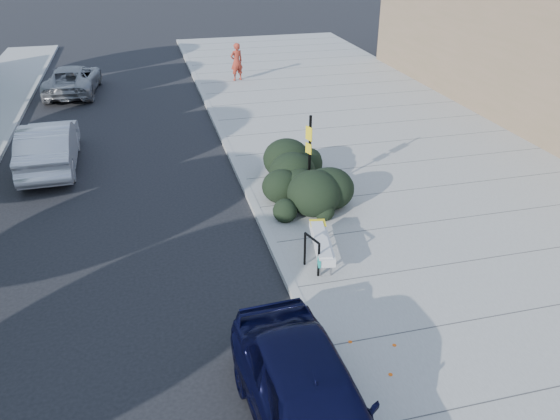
{
  "coord_description": "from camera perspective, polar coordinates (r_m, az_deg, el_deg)",
  "views": [
    {
      "loc": [
        -2.77,
        -9.63,
        7.45
      ],
      "look_at": [
        0.24,
        2.14,
        1.0
      ],
      "focal_mm": 35.0,
      "sensor_mm": 36.0,
      "label": 1
    }
  ],
  "objects": [
    {
      "name": "ground",
      "position": [
        12.48,
        1.4,
        -8.68
      ],
      "size": [
        120.0,
        120.0,
        0.0
      ],
      "primitive_type": "plane",
      "color": "black",
      "rests_on": "ground"
    },
    {
      "name": "sidewalk_near",
      "position": [
        18.39,
        14.16,
        3.44
      ],
      "size": [
        11.2,
        50.0,
        0.15
      ],
      "primitive_type": "cube",
      "color": "gray",
      "rests_on": "ground"
    },
    {
      "name": "curb_near",
      "position": [
        16.6,
        -3.23,
        1.6
      ],
      "size": [
        0.22,
        50.0,
        0.17
      ],
      "primitive_type": "cube",
      "color": "#9E9E99",
      "rests_on": "ground"
    },
    {
      "name": "bench",
      "position": [
        13.18,
        4.38,
        -3.39
      ],
      "size": [
        0.74,
        1.95,
        0.58
      ],
      "rotation": [
        0.0,
        0.0,
        -0.18
      ],
      "color": "gray",
      "rests_on": "sidewalk_near"
    },
    {
      "name": "bike_rack",
      "position": [
        12.7,
        3.34,
        -4.25
      ],
      "size": [
        0.23,
        0.59,
        0.9
      ],
      "rotation": [
        0.0,
        0.0,
        0.31
      ],
      "color": "black",
      "rests_on": "sidewalk_near"
    },
    {
      "name": "sign_post",
      "position": [
        15.84,
        3.08,
        6.14
      ],
      "size": [
        0.14,
        0.28,
        2.49
      ],
      "rotation": [
        0.0,
        0.0,
        0.34
      ],
      "color": "black",
      "rests_on": "sidewalk_near"
    },
    {
      "name": "hedge",
      "position": [
        16.38,
        2.03,
        4.31
      ],
      "size": [
        3.38,
        4.34,
        1.46
      ],
      "primitive_type": "ellipsoid",
      "rotation": [
        0.0,
        0.0,
        0.43
      ],
      "color": "black",
      "rests_on": "sidewalk_near"
    },
    {
      "name": "sedan_navy",
      "position": [
        9.07,
        3.13,
        -19.47
      ],
      "size": [
        2.06,
        4.62,
        1.54
      ],
      "primitive_type": "imported",
      "rotation": [
        0.0,
        0.0,
        0.05
      ],
      "color": "black",
      "rests_on": "ground"
    },
    {
      "name": "wagon_silver",
      "position": [
        20.0,
        -23.0,
        6.22
      ],
      "size": [
        1.76,
        4.77,
        1.56
      ],
      "primitive_type": "imported",
      "rotation": [
        0.0,
        0.0,
        3.16
      ],
      "color": "#BBBBC1",
      "rests_on": "ground"
    },
    {
      "name": "suv_silver",
      "position": [
        28.89,
        -20.84,
        12.63
      ],
      "size": [
        2.62,
        5.0,
        1.34
      ],
      "primitive_type": "imported",
      "rotation": [
        0.0,
        0.0,
        3.06
      ],
      "color": "gray",
      "rests_on": "ground"
    },
    {
      "name": "pedestrian",
      "position": [
        28.95,
        -4.56,
        15.19
      ],
      "size": [
        0.79,
        0.64,
        1.88
      ],
      "primitive_type": "imported",
      "rotation": [
        0.0,
        0.0,
        3.46
      ],
      "color": "#9C3022",
      "rests_on": "sidewalk_near"
    }
  ]
}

